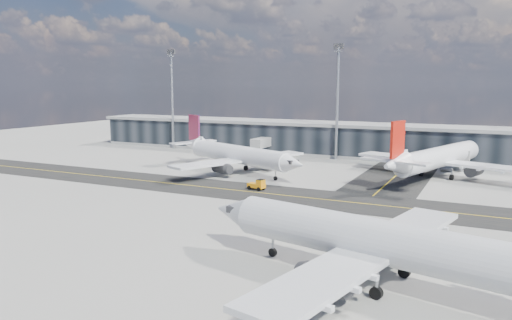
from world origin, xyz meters
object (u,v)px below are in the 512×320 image
(airliner_af, at_px, (236,155))
(airliner_near, at_px, (388,244))
(baggage_tug, at_px, (258,185))
(service_van, at_px, (447,166))
(airliner_redtail, at_px, (438,158))

(airliner_af, relative_size, airliner_near, 0.89)
(airliner_af, distance_m, baggage_tug, 19.31)
(airliner_af, xyz_separation_m, service_van, (40.98, 23.02, -3.09))
(baggage_tug, distance_m, service_van, 47.47)
(airliner_near, xyz_separation_m, baggage_tug, (-29.84, 33.90, -3.20))
(baggage_tug, bearing_deg, airliner_af, -128.88)
(airliner_af, height_order, baggage_tug, airliner_af)
(airliner_redtail, bearing_deg, service_van, 103.29)
(baggage_tug, bearing_deg, service_van, 154.15)
(airliner_af, bearing_deg, baggage_tug, 63.01)
(baggage_tug, bearing_deg, airliner_redtail, 145.10)
(airliner_near, relative_size, baggage_tug, 12.34)
(baggage_tug, height_order, service_van, baggage_tug)
(airliner_af, bearing_deg, airliner_near, 64.23)
(airliner_near, bearing_deg, airliner_af, 53.54)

